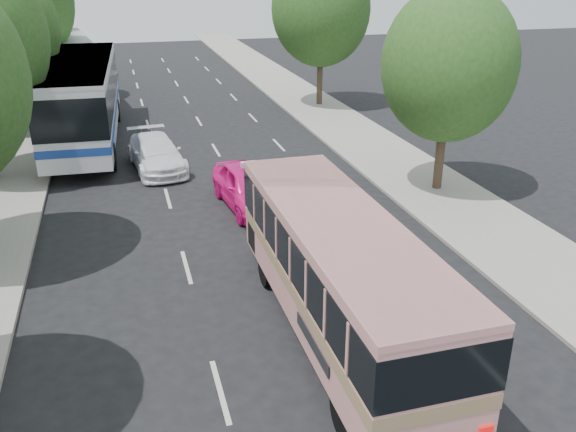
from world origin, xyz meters
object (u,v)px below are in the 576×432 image
object	(u,v)px
pink_taxi	(249,187)
pink_bus	(340,265)
white_pickup	(156,153)
tour_coach_rear	(69,61)
tour_coach_front	(83,94)

from	to	relation	value
pink_taxi	pink_bus	bearing A→B (deg)	-94.02
white_pickup	tour_coach_rear	size ratio (longest dim) A/B	0.39
tour_coach_rear	tour_coach_front	bearing A→B (deg)	-92.17
pink_bus	pink_taxi	distance (m)	8.98
pink_bus	pink_taxi	size ratio (longest dim) A/B	2.08
pink_bus	tour_coach_rear	xyz separation A→B (m)	(-7.60, 32.64, 0.34)
white_pickup	pink_taxi	bearing A→B (deg)	-67.80
pink_taxi	white_pickup	world-z (taller)	pink_taxi
pink_bus	tour_coach_rear	bearing A→B (deg)	102.77
pink_bus	tour_coach_front	size ratio (longest dim) A/B	0.70
pink_taxi	tour_coach_rear	size ratio (longest dim) A/B	0.36
tour_coach_front	pink_bus	bearing A→B (deg)	-69.71
pink_taxi	tour_coach_front	world-z (taller)	tour_coach_front
pink_bus	tour_coach_front	distance (m)	20.59
pink_taxi	white_pickup	size ratio (longest dim) A/B	0.94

